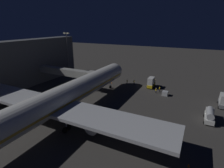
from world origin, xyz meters
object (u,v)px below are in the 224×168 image
object	(u,v)px
ground_crew_under_port_wing	(156,90)
ground_crew_walking_aft	(134,82)
jet_bridge	(70,73)
ground_crew_by_belt_loader	(127,81)
baggage_container_mid_row	(165,93)
apron_floodlight_mast	(68,52)
cargo_truck_aft	(223,100)
traffic_cone_wingtip_svc_side	(189,165)
fuel_tanker	(210,115)
ground_crew_marshaller_fwd	(160,89)
traffic_cone_nose_port	(121,84)
traffic_cone_nose_starboard	(112,83)
airliner_at_gate	(57,101)
catering_truck	(151,82)

from	to	relation	value
ground_crew_under_port_wing	ground_crew_walking_aft	xyz separation A→B (m)	(10.18, -5.61, 0.03)
jet_bridge	ground_crew_under_port_wing	xyz separation A→B (m)	(-30.15, -8.85, -4.87)
ground_crew_by_belt_loader	ground_crew_under_port_wing	size ratio (longest dim) A/B	0.98
baggage_container_mid_row	ground_crew_under_port_wing	bearing A→B (deg)	-15.09
apron_floodlight_mast	baggage_container_mid_row	distance (m)	46.86
cargo_truck_aft	baggage_container_mid_row	world-z (taller)	cargo_truck_aft
apron_floodlight_mast	baggage_container_mid_row	bearing A→B (deg)	173.35
baggage_container_mid_row	traffic_cone_wingtip_svc_side	xyz separation A→B (m)	(-9.76, 30.56, -0.48)
ground_crew_under_port_wing	ground_crew_walking_aft	bearing A→B (deg)	-28.84
ground_crew_walking_aft	traffic_cone_wingtip_svc_side	bearing A→B (deg)	122.09
ground_crew_walking_aft	traffic_cone_wingtip_svc_side	xyz separation A→B (m)	(-23.23, 37.06, -0.75)
fuel_tanker	jet_bridge	bearing A→B (deg)	-5.08
ground_crew_marshaller_fwd	ground_crew_under_port_wing	bearing A→B (deg)	68.65
traffic_cone_nose_port	traffic_cone_nose_starboard	distance (m)	4.40
cargo_truck_aft	ground_crew_walking_aft	distance (m)	31.13
traffic_cone_nose_starboard	ground_crew_under_port_wing	bearing A→B (deg)	172.02
ground_crew_walking_aft	airliner_at_gate	bearing A→B (deg)	79.95
jet_bridge	ground_crew_under_port_wing	bearing A→B (deg)	-163.65
baggage_container_mid_row	ground_crew_under_port_wing	size ratio (longest dim) A/B	1.02
fuel_tanker	ground_crew_walking_aft	distance (m)	32.38
ground_crew_by_belt_loader	traffic_cone_nose_starboard	xyz separation A→B (m)	(5.79, 2.54, -0.70)
jet_bridge	airliner_at_gate	bearing A→B (deg)	122.18
catering_truck	baggage_container_mid_row	xyz separation A→B (m)	(-6.36, 5.81, -1.25)
jet_bridge	ground_crew_by_belt_loader	bearing A→B (deg)	-140.78
baggage_container_mid_row	traffic_cone_nose_starboard	world-z (taller)	baggage_container_mid_row
apron_floodlight_mast	traffic_cone_nose_starboard	size ratio (longest dim) A/B	35.59
airliner_at_gate	apron_floodlight_mast	bearing A→B (deg)	-53.79
apron_floodlight_mast	ground_crew_by_belt_loader	bearing A→B (deg)	-178.49
ground_crew_walking_aft	catering_truck	bearing A→B (deg)	174.50
airliner_at_gate	cargo_truck_aft	bearing A→B (deg)	-142.26
apron_floodlight_mast	ground_crew_marshaller_fwd	size ratio (longest dim) A/B	10.96
traffic_cone_wingtip_svc_side	traffic_cone_nose_starboard	bearing A→B (deg)	-46.96
catering_truck	ground_crew_marshaller_fwd	distance (m)	4.92
ground_crew_marshaller_fwd	ground_crew_walking_aft	xyz separation A→B (m)	(10.98, -3.54, 0.04)
ground_crew_marshaller_fwd	traffic_cone_nose_port	size ratio (longest dim) A/B	3.25
baggage_container_mid_row	ground_crew_by_belt_loader	xyz separation A→B (m)	(16.28, -6.05, 0.22)
baggage_container_mid_row	traffic_cone_nose_starboard	distance (m)	22.35
ground_crew_walking_aft	ground_crew_by_belt_loader	bearing A→B (deg)	8.92
fuel_tanker	ground_crew_by_belt_loader	size ratio (longest dim) A/B	3.22
ground_crew_by_belt_loader	traffic_cone_nose_port	distance (m)	2.97
apron_floodlight_mast	cargo_truck_aft	xyz separation A→B (m)	(-62.02, 6.56, -9.27)
ground_crew_walking_aft	traffic_cone_nose_starboard	world-z (taller)	ground_crew_walking_aft
ground_crew_walking_aft	fuel_tanker	bearing A→B (deg)	144.97
ground_crew_walking_aft	traffic_cone_nose_port	distance (m)	5.19
cargo_truck_aft	traffic_cone_wingtip_svc_side	distance (m)	30.14
fuel_tanker	baggage_container_mid_row	xyz separation A→B (m)	(13.04, -12.09, -0.89)
apron_floodlight_mast	traffic_cone_nose_starboard	distance (m)	25.82
ground_crew_by_belt_loader	ground_crew_under_port_wing	xyz separation A→B (m)	(-12.98, 5.17, 0.02)
airliner_at_gate	fuel_tanker	xyz separation A→B (m)	(-32.90, -17.45, -4.10)
fuel_tanker	traffic_cone_nose_starboard	bearing A→B (deg)	-23.97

